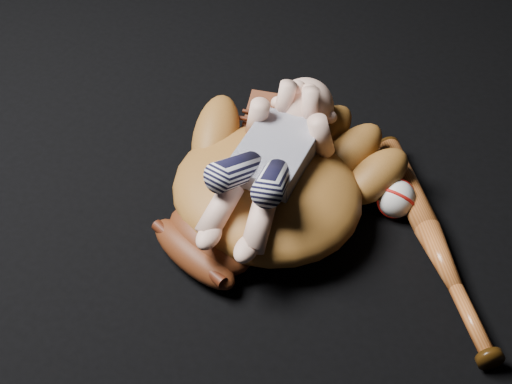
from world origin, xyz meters
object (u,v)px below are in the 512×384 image
newborn_baby (268,160)px  baseball_bat (433,240)px  baseball_glove (267,185)px  baseball (396,199)px

newborn_baby → baseball_bat: bearing=8.4°
baseball_glove → newborn_baby: size_ratio=1.21×
baseball → newborn_baby: bearing=-148.0°
baseball_glove → baseball: baseball_glove is taller
newborn_baby → baseball: 0.25m
baseball_glove → baseball_bat: baseball_glove is taller
baseball_bat → baseball_glove: bearing=-166.8°
newborn_baby → baseball: bearing=26.7°
baseball_glove → baseball_bat: 0.29m
baseball → baseball_bat: bearing=-30.6°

